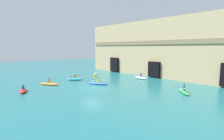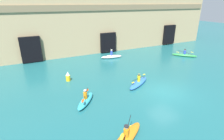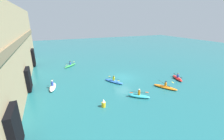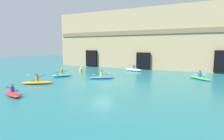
# 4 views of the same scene
# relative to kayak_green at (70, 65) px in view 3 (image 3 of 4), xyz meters

# --- Properties ---
(ground_plane) EXTENTS (120.00, 120.00, 0.00)m
(ground_plane) POSITION_rel_kayak_green_xyz_m (-10.41, -7.40, -0.23)
(ground_plane) COLOR #1E6066
(kayak_green) EXTENTS (2.91, 3.07, 1.12)m
(kayak_green) POSITION_rel_kayak_green_xyz_m (0.00, 0.00, 0.00)
(kayak_green) COLOR green
(kayak_green) RESTS_ON ground
(kayak_white) EXTENTS (3.15, 1.32, 1.27)m
(kayak_white) POSITION_rel_kayak_green_xyz_m (-10.24, 4.08, 0.04)
(kayak_white) COLOR white
(kayak_white) RESTS_ON ground
(kayak_blue) EXTENTS (3.34, 2.42, 1.15)m
(kayak_blue) POSITION_rel_kayak_green_xyz_m (-11.71, -4.97, -0.01)
(kayak_blue) COLOR blue
(kayak_blue) RESTS_ON ground
(kayak_cyan) EXTENTS (2.32, 2.61, 1.17)m
(kayak_cyan) POSITION_rel_kayak_green_xyz_m (-17.51, -5.91, 0.02)
(kayak_cyan) COLOR #33B2C6
(kayak_cyan) RESTS_ON ground
(kayak_orange) EXTENTS (3.35, 2.40, 1.19)m
(kayak_orange) POSITION_rel_kayak_green_xyz_m (-16.72, -10.96, -0.01)
(kayak_orange) COLOR orange
(kayak_orange) RESTS_ON ground
(kayak_red) EXTENTS (2.99, 1.71, 1.04)m
(kayak_red) POSITION_rel_kayak_green_xyz_m (-14.79, -15.34, -0.00)
(kayak_red) COLOR red
(kayak_red) RESTS_ON ground
(marker_buoy) EXTENTS (0.46, 0.46, 1.00)m
(marker_buoy) POSITION_rel_kayak_green_xyz_m (-17.76, -0.99, 0.23)
(marker_buoy) COLOR yellow
(marker_buoy) RESTS_ON ground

